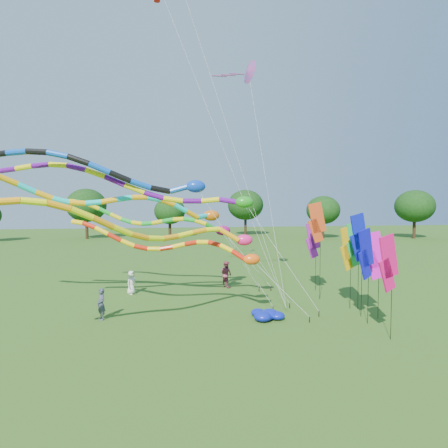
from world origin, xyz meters
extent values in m
plane|color=#2A5516|center=(0.00, 0.00, 0.00)|extent=(160.00, 160.00, 0.00)
cylinder|color=#382314|center=(37.98, 41.98, 1.44)|extent=(0.50, 0.50, 2.89)
ellipsoid|color=#0E330E|center=(37.98, 41.98, 5.21)|extent=(6.09, 6.09, 5.18)
cylinder|color=#382314|center=(24.21, 47.24, 1.12)|extent=(0.50, 0.50, 2.24)
ellipsoid|color=#0E330E|center=(24.21, 47.24, 4.05)|extent=(4.73, 4.73, 4.02)
cylinder|color=#382314|center=(11.26, 52.36, 1.59)|extent=(0.50, 0.50, 3.17)
ellipsoid|color=#0E330E|center=(11.26, 52.36, 5.73)|extent=(6.70, 6.70, 5.69)
cylinder|color=#382314|center=(-2.66, 53.11, 1.51)|extent=(0.50, 0.50, 3.02)
ellipsoid|color=#0E330E|center=(-2.66, 53.11, 5.45)|extent=(6.37, 6.37, 5.41)
cylinder|color=#382314|center=(-17.23, 53.46, 1.71)|extent=(0.50, 0.50, 3.42)
ellipsoid|color=#0E330E|center=(-17.23, 53.46, 6.17)|extent=(7.21, 7.21, 6.13)
cylinder|color=black|center=(3.13, 2.34, 0.15)|extent=(0.05, 0.05, 0.30)
cylinder|color=silver|center=(1.77, 2.81, 1.68)|extent=(0.02, 0.02, 4.01)
ellipsoid|color=#FF560D|center=(0.42, 3.29, 3.07)|extent=(0.87, 0.56, 0.56)
cylinder|color=red|center=(-0.19, 3.61, 3.25)|extent=(0.25, 0.25, 0.77)
cylinder|color=yellow|center=(-0.74, 4.00, 3.57)|extent=(0.25, 0.25, 0.73)
cylinder|color=red|center=(-1.31, 4.35, 3.77)|extent=(0.25, 0.25, 0.68)
cylinder|color=yellow|center=(-1.89, 4.65, 3.84)|extent=(0.25, 0.25, 0.65)
cylinder|color=red|center=(-2.50, 4.90, 3.77)|extent=(0.25, 0.25, 0.66)
cylinder|color=yellow|center=(-3.13, 5.07, 3.64)|extent=(0.25, 0.25, 0.67)
cylinder|color=red|center=(-3.78, 5.19, 3.51)|extent=(0.25, 0.25, 0.67)
cylinder|color=yellow|center=(-4.45, 5.26, 3.46)|extent=(0.25, 0.25, 0.68)
cylinder|color=red|center=(-5.12, 5.30, 3.55)|extent=(0.25, 0.25, 0.70)
cylinder|color=yellow|center=(-5.80, 5.34, 3.78)|extent=(0.25, 0.25, 0.74)
cylinder|color=red|center=(-6.47, 5.39, 4.10)|extent=(0.25, 0.25, 0.76)
cylinder|color=yellow|center=(-7.13, 5.48, 4.44)|extent=(0.25, 0.25, 0.74)
cylinder|color=red|center=(-7.77, 5.62, 4.72)|extent=(0.25, 0.25, 0.69)
cylinder|color=yellow|center=(-8.39, 5.83, 4.88)|extent=(0.25, 0.25, 0.66)
cylinder|color=black|center=(3.01, 4.93, 0.15)|extent=(0.05, 0.05, 0.30)
cylinder|color=silver|center=(1.56, 4.26, 2.15)|extent=(0.02, 0.02, 4.93)
ellipsoid|color=#FD1C72|center=(0.10, 3.59, 4.02)|extent=(0.88, 0.56, 0.56)
cylinder|color=orange|center=(-0.69, 3.52, 4.31)|extent=(0.25, 0.25, 1.12)
cylinder|color=#F7F20C|center=(-1.54, 3.43, 4.58)|extent=(0.25, 0.25, 0.81)
cylinder|color=orange|center=(-2.27, 3.09, 4.52)|extent=(0.25, 0.25, 0.81)
cylinder|color=#F7F20C|center=(-2.97, 2.68, 4.41)|extent=(0.25, 0.25, 0.82)
cylinder|color=orange|center=(-3.65, 2.22, 4.32)|extent=(0.25, 0.25, 0.82)
cylinder|color=#F7F20C|center=(-4.31, 1.73, 4.34)|extent=(0.25, 0.25, 0.83)
cylinder|color=orange|center=(-4.96, 1.22, 4.48)|extent=(0.25, 0.25, 0.86)
cylinder|color=#F7F20C|center=(-5.62, 0.71, 4.76)|extent=(0.25, 0.25, 0.89)
cylinder|color=orange|center=(-6.28, 0.23, 5.12)|extent=(0.25, 0.25, 0.90)
cylinder|color=#F7F20C|center=(-6.97, -0.20, 5.49)|extent=(0.25, 0.25, 0.88)
cylinder|color=orange|center=(-7.69, -0.58, 5.77)|extent=(0.25, 0.25, 0.84)
cylinder|color=#F7F20C|center=(-8.43, -0.89, 5.92)|extent=(0.25, 0.25, 0.81)
cylinder|color=orange|center=(-9.20, -1.14, 5.93)|extent=(0.25, 0.25, 0.82)
cylinder|color=black|center=(3.99, 3.17, 0.15)|extent=(0.05, 0.05, 0.30)
cylinder|color=silver|center=(2.08, 3.54, 3.11)|extent=(0.02, 0.02, 6.86)
ellipsoid|color=#1F8B19|center=(0.18, 3.91, 5.94)|extent=(0.95, 0.61, 0.61)
cylinder|color=#610C89|center=(-0.59, 4.29, 6.01)|extent=(0.28, 0.28, 1.07)
cylinder|color=yellow|center=(-1.50, 4.63, 6.04)|extent=(0.28, 0.28, 0.97)
cylinder|color=#610C89|center=(-2.46, 4.65, 6.00)|extent=(0.28, 0.28, 0.97)
cylinder|color=yellow|center=(-3.43, 4.65, 6.07)|extent=(0.28, 0.28, 0.98)
cylinder|color=#610C89|center=(-4.40, 4.64, 6.28)|extent=(0.28, 0.28, 1.01)
cylinder|color=yellow|center=(-5.37, 4.65, 6.61)|extent=(0.28, 0.28, 1.04)
cylinder|color=#610C89|center=(-6.33, 4.70, 7.01)|extent=(0.28, 0.28, 1.04)
cylinder|color=yellow|center=(-7.28, 4.81, 7.38)|extent=(0.28, 0.28, 1.01)
cylinder|color=#610C89|center=(-8.22, 4.98, 7.67)|extent=(0.28, 0.28, 0.98)
cylinder|color=yellow|center=(-9.14, 5.22, 7.81)|extent=(0.28, 0.28, 0.96)
cylinder|color=#610C89|center=(-10.05, 5.52, 7.82)|extent=(0.28, 0.28, 0.97)
cylinder|color=yellow|center=(-10.96, 5.87, 7.73)|extent=(0.28, 0.28, 0.98)
cylinder|color=#610C89|center=(-11.86, 6.24, 7.62)|extent=(0.28, 0.28, 0.98)
cylinder|color=black|center=(1.90, 4.44, 0.15)|extent=(0.05, 0.05, 0.30)
cylinder|color=silver|center=(-0.18, 4.52, 3.52)|extent=(0.02, 0.02, 7.71)
ellipsoid|color=#0C38B4|center=(-2.26, 4.60, 6.76)|extent=(1.02, 0.65, 0.65)
cylinder|color=#0B4AB9|center=(-3.10, 4.65, 6.63)|extent=(0.30, 0.30, 1.01)
cylinder|color=black|center=(-4.07, 4.61, 6.58)|extent=(0.30, 0.30, 1.01)
cylinder|color=#0B4AB9|center=(-5.05, 4.46, 6.83)|extent=(0.30, 0.30, 1.04)
cylinder|color=black|center=(-6.03, 4.34, 7.19)|extent=(0.30, 0.30, 1.06)
cylinder|color=#0B4AB9|center=(-7.00, 4.27, 7.60)|extent=(0.30, 0.30, 1.06)
cylinder|color=black|center=(-7.97, 4.27, 7.97)|extent=(0.30, 0.30, 1.03)
cylinder|color=#0B4AB9|center=(-8.94, 4.33, 8.23)|extent=(0.30, 0.30, 0.99)
cylinder|color=black|center=(-9.91, 4.46, 8.35)|extent=(0.30, 0.30, 0.98)
cylinder|color=#0B4AB9|center=(-10.87, 4.64, 8.33)|extent=(0.30, 0.30, 0.99)
cylinder|color=black|center=(2.36, 9.10, 0.15)|extent=(0.05, 0.05, 0.30)
cylinder|color=silver|center=(0.67, 8.49, 2.71)|extent=(0.02, 0.02, 6.05)
ellipsoid|color=#D0590C|center=(-1.03, 7.87, 5.14)|extent=(1.02, 0.66, 0.66)
cylinder|color=#0CD5D6|center=(-1.65, 7.43, 5.10)|extent=(0.30, 0.30, 0.87)
cylinder|color=#FEA90D|center=(-2.28, 6.93, 5.25)|extent=(0.30, 0.30, 0.87)
cylinder|color=#0CD5D6|center=(-2.98, 6.60, 5.63)|extent=(0.30, 0.30, 0.85)
cylinder|color=#FEA90D|center=(-3.70, 6.33, 5.95)|extent=(0.30, 0.30, 0.82)
cylinder|color=#0CD5D6|center=(-4.45, 6.12, 6.15)|extent=(0.30, 0.30, 0.79)
cylinder|color=#FEA90D|center=(-5.21, 5.97, 6.21)|extent=(0.30, 0.30, 0.78)
cylinder|color=#0CD5D6|center=(-5.99, 5.87, 6.15)|extent=(0.30, 0.30, 0.80)
cylinder|color=#FEA90D|center=(-6.78, 5.78, 6.02)|extent=(0.30, 0.30, 0.81)
cylinder|color=#0CD5D6|center=(-7.57, 5.70, 5.92)|extent=(0.30, 0.30, 0.79)
cylinder|color=#FEA90D|center=(-8.35, 5.59, 5.90)|extent=(0.30, 0.30, 0.79)
cylinder|color=#0CD5D6|center=(-9.11, 5.44, 6.03)|extent=(0.30, 0.30, 0.80)
cylinder|color=#FEA90D|center=(-9.86, 5.23, 6.29)|extent=(0.30, 0.30, 0.83)
cylinder|color=#0CD5D6|center=(-10.58, 4.96, 6.63)|extent=(0.30, 0.30, 0.85)
cylinder|color=#FEA90D|center=(-11.27, 4.62, 6.98)|extent=(0.30, 0.30, 0.85)
cylinder|color=black|center=(3.19, 9.18, 0.15)|extent=(0.05, 0.05, 0.30)
cylinder|color=silver|center=(1.59, 9.45, 2.18)|extent=(0.02, 0.02, 4.99)
ellipsoid|color=#960D5F|center=(0.00, 9.72, 4.09)|extent=(1.02, 0.66, 0.66)
cylinder|color=green|center=(-0.75, 9.58, 4.31)|extent=(0.30, 0.30, 1.02)
cylinder|color=yellow|center=(-1.51, 9.46, 4.65)|extent=(0.30, 0.30, 0.77)
cylinder|color=green|center=(-2.22, 9.68, 4.82)|extent=(0.30, 0.30, 0.75)
cylinder|color=yellow|center=(-2.91, 9.95, 4.85)|extent=(0.30, 0.30, 0.75)
cylinder|color=green|center=(-3.60, 10.25, 4.76)|extent=(0.30, 0.30, 0.77)
cylinder|color=yellow|center=(-4.29, 10.57, 4.63)|extent=(0.30, 0.30, 0.77)
cylinder|color=green|center=(-4.98, 10.87, 4.54)|extent=(0.30, 0.30, 0.75)
cylinder|color=yellow|center=(-5.68, 11.14, 4.55)|extent=(0.30, 0.30, 0.75)
cylinder|color=green|center=(-6.39, 11.35, 4.71)|extent=(0.30, 0.30, 0.77)
cylinder|color=yellow|center=(-7.10, 11.49, 4.99)|extent=(0.30, 0.30, 0.80)
cylinder|color=green|center=(-7.83, 11.57, 5.34)|extent=(0.30, 0.30, 0.82)
cylinder|color=yellow|center=(-8.57, 11.59, 5.68)|extent=(0.30, 0.30, 0.81)
cylinder|color=green|center=(-9.32, 11.56, 5.93)|extent=(0.30, 0.30, 0.78)
cylinder|color=yellow|center=(-10.07, 11.50, 6.05)|extent=(0.30, 0.30, 0.76)
cylinder|color=black|center=(2.50, 4.00, 0.15)|extent=(0.04, 0.04, 0.30)
cylinder|color=silver|center=(-0.89, 5.29, 9.31)|extent=(0.01, 0.01, 19.43)
cylinder|color=black|center=(2.50, 4.00, 0.15)|extent=(0.04, 0.04, 0.30)
cylinder|color=silver|center=(-1.73, 3.94, 12.73)|extent=(0.01, 0.01, 26.27)
cylinder|color=black|center=(2.50, 4.00, 0.15)|extent=(0.04, 0.04, 0.30)
cylinder|color=silver|center=(1.88, 5.88, 7.10)|extent=(0.01, 0.01, 14.17)
cone|color=purple|center=(1.27, 7.76, 13.91)|extent=(1.62, 1.71, 1.59)
cube|color=purple|center=(0.57, 7.76, 13.76)|extent=(0.90, 0.12, 0.04)
cube|color=purple|center=(0.02, 7.76, 13.64)|extent=(0.90, 0.12, 0.04)
cube|color=purple|center=(-0.53, 7.76, 13.52)|extent=(0.90, 0.12, 0.04)
cylinder|color=black|center=(5.87, 1.71, 2.17)|extent=(0.02, 0.02, 4.34)
cube|color=#0F0DC3|center=(5.66, 1.62, 3.74)|extent=(1.09, 0.54, 1.93)
cube|color=#0F0DC3|center=(5.59, 1.59, 2.94)|extent=(0.95, 0.48, 1.51)
cylinder|color=black|center=(6.15, 2.83, 2.52)|extent=(0.02, 0.02, 5.04)
cube|color=#0C17B2|center=(5.94, 2.78, 4.44)|extent=(1.15, 0.32, 1.93)
cube|color=#0C17B2|center=(5.86, 2.76, 3.64)|extent=(1.00, 0.29, 1.51)
cylinder|color=black|center=(5.68, -0.42, 2.12)|extent=(0.02, 0.02, 4.23)
cube|color=#E30C63|center=(5.47, -0.49, 3.63)|extent=(1.13, 0.40, 1.93)
cube|color=#E30C63|center=(5.39, -0.51, 2.83)|extent=(0.99, 0.36, 1.51)
cylinder|color=black|center=(6.34, 4.34, 2.15)|extent=(0.02, 0.02, 4.30)
cube|color=#EFA60C|center=(6.13, 4.27, 3.70)|extent=(1.12, 0.44, 1.93)
cube|color=#EFA60C|center=(6.06, 4.24, 2.90)|extent=(0.98, 0.39, 1.51)
cylinder|color=black|center=(6.81, 2.35, 2.06)|extent=(0.02, 0.02, 4.13)
cube|color=#F70DCD|center=(6.60, 2.39, 3.53)|extent=(1.15, 0.28, 1.93)
cube|color=#F70DCD|center=(6.52, 2.41, 2.73)|extent=(1.00, 0.25, 1.51)
cylinder|color=black|center=(6.76, 4.24, 2.26)|extent=(0.02, 0.02, 4.52)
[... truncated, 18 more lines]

